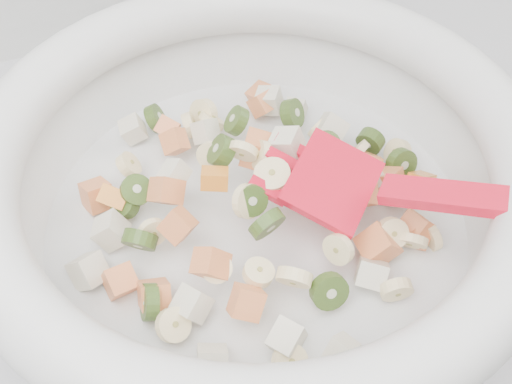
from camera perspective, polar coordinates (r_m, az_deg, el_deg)
name	(u,v)px	position (r m, az deg, el deg)	size (l,w,h in m)	color
mixing_bowl	(257,178)	(0.49, 0.07, 1.25)	(0.46, 0.45, 0.15)	silver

